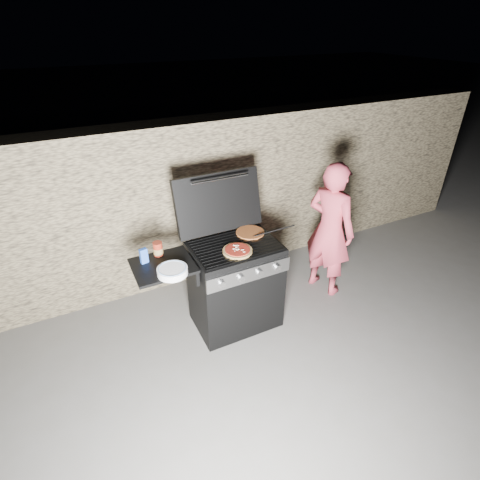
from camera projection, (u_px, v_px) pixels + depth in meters
name	position (u px, v px, depth m)	size (l,w,h in m)	color
ground	(236.00, 320.00, 3.84)	(50.00, 50.00, 0.00)	#585653
stone_wall	(195.00, 202.00, 4.19)	(8.00, 0.35, 1.80)	#91805C
gas_grill	(211.00, 292.00, 3.51)	(1.34, 0.79, 0.91)	black
pizza_topped	(238.00, 250.00, 3.27)	(0.26, 0.26, 0.03)	#B87944
pizza_plain	(250.00, 232.00, 3.55)	(0.27, 0.27, 0.01)	#C56926
sauce_jar	(158.00, 249.00, 3.22)	(0.08, 0.08, 0.13)	maroon
blue_carton	(144.00, 256.00, 3.11)	(0.06, 0.04, 0.13)	#224AAC
plate_stack	(172.00, 271.00, 2.99)	(0.25, 0.25, 0.06)	white
person	(330.00, 230.00, 3.94)	(0.55, 0.36, 1.49)	#C43F4F
tongs	(273.00, 231.00, 3.50)	(0.01, 0.01, 0.42)	black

